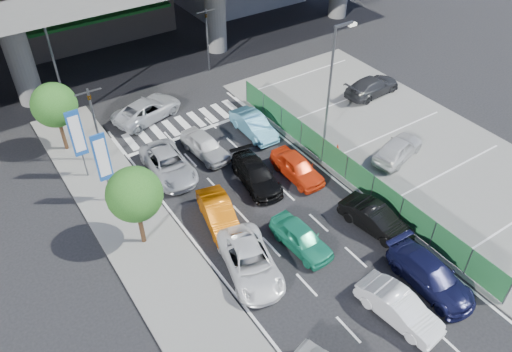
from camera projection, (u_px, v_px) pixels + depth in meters
ground at (295, 234)px, 26.84m from camera, size 120.00×120.00×0.00m
parking_lot at (410, 149)px, 32.84m from camera, size 12.00×28.00×0.06m
sidewalk_left at (144, 242)px, 26.36m from camera, size 4.00×30.00×0.12m
fence_run at (358, 177)px, 29.19m from camera, size 0.16×22.00×1.80m
traffic_light_left at (92, 108)px, 29.39m from camera, size 1.60×1.24×5.20m
traffic_light_right at (206, 24)px, 38.91m from camera, size 1.60×1.24×5.20m
street_lamp_right at (333, 75)px, 30.75m from camera, size 1.65×0.22×8.00m
street_lamp_left at (56, 57)px, 32.65m from camera, size 1.65×0.22×8.00m
signboard_near at (103, 160)px, 26.94m from camera, size 0.80×0.14×4.70m
signboard_far at (77, 136)px, 28.69m from camera, size 0.80×0.14×4.70m
tree_near at (135, 194)px, 24.25m from camera, size 2.80×2.80×4.80m
tree_far at (54, 105)px, 30.65m from camera, size 2.80×2.80×4.80m
hatch_white_back_mid at (399, 308)px, 22.40m from camera, size 1.96×4.28×1.36m
minivan_navy_back at (431, 275)px, 23.82m from camera, size 2.13×4.83×1.38m
sedan_white_mid_left at (250, 262)px, 24.45m from camera, size 3.42×5.37×1.38m
taxi_teal_mid at (301, 238)px, 25.76m from camera, size 1.77×3.96×1.32m
hatch_black_mid_right at (376, 219)px, 26.76m from camera, size 2.05×4.36×1.38m
taxi_orange_left at (219, 214)px, 27.09m from camera, size 2.31×4.40×1.38m
sedan_black_mid at (256, 175)px, 29.76m from camera, size 2.47×4.74×1.31m
taxi_orange_right at (297, 167)px, 30.25m from camera, size 1.64×4.06×1.38m
wagon_silver_front_left at (169, 164)px, 30.46m from camera, size 2.56×5.09×1.38m
sedan_white_front_mid at (205, 146)px, 31.98m from camera, size 1.99×4.18×1.38m
kei_truck_front_right at (254, 125)px, 33.80m from camera, size 1.50×4.20×1.38m
crossing_wagon_silver at (147, 109)px, 35.31m from camera, size 5.58×3.71×1.42m
parked_sedan_white at (398, 148)px, 31.59m from camera, size 4.48×2.69×1.43m
parked_sedan_dgrey at (372, 86)px, 37.82m from camera, size 4.90×2.28×1.38m
traffic_cone at (337, 148)px, 32.22m from camera, size 0.43×0.43×0.72m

